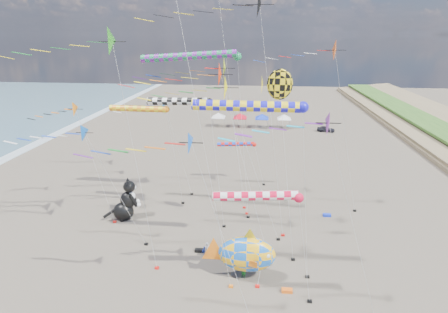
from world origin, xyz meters
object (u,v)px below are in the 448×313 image
child_green (244,273)px  child_blue (205,252)px  cat_inflatable (125,199)px  parked_car (326,129)px  fish_inflatable (246,254)px  person_adult (207,250)px

child_green → child_blue: size_ratio=0.88×
cat_inflatable → parked_car: 51.29m
child_green → child_blue: bearing=171.5°
fish_inflatable → parked_car: size_ratio=1.72×
child_blue → parked_car: parked_car is taller
child_green → parked_car: 53.25m
fish_inflatable → child_green: 2.05m
child_blue → child_green: bearing=-82.0°
person_adult → parked_car: bearing=46.4°
child_green → parked_car: size_ratio=0.26×
fish_inflatable → child_green: bearing=160.8°
cat_inflatable → person_adult: cat_inflatable is taller
cat_inflatable → parked_car: (29.69, 41.79, -1.82)m
fish_inflatable → person_adult: 4.99m
person_adult → fish_inflatable: bearing=-58.0°
fish_inflatable → child_blue: 5.33m
fish_inflatable → parked_car: (15.36, 50.99, -1.90)m
child_green → child_blue: child_blue is taller
fish_inflatable → child_blue: bearing=145.4°
child_green → fish_inflatable: bearing=7.4°
fish_inflatable → person_adult: fish_inflatable is taller
child_green → child_blue: 4.78m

